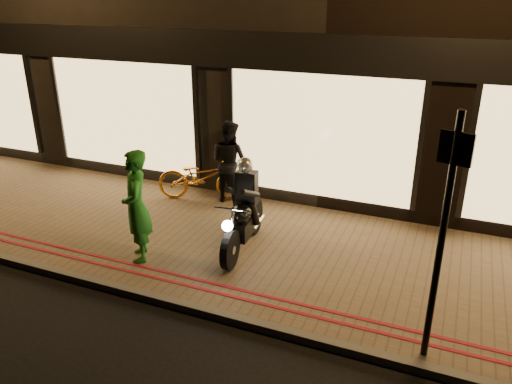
# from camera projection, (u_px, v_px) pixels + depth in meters

# --- Properties ---
(ground) EXTENTS (90.00, 90.00, 0.00)m
(ground) POSITION_uv_depth(u_px,v_px,m) (233.00, 325.00, 6.75)
(ground) COLOR black
(ground) RESTS_ON ground
(sidewalk) EXTENTS (50.00, 4.00, 0.12)m
(sidewalk) POSITION_uv_depth(u_px,v_px,m) (283.00, 254.00, 8.44)
(sidewalk) COLOR brown
(sidewalk) RESTS_ON ground
(kerb_stone) EXTENTS (50.00, 0.14, 0.12)m
(kerb_stone) POSITION_uv_depth(u_px,v_px,m) (235.00, 319.00, 6.77)
(kerb_stone) COLOR #59544C
(kerb_stone) RESTS_ON ground
(red_kerb_lines) EXTENTS (50.00, 0.26, 0.01)m
(red_kerb_lines) POSITION_uv_depth(u_px,v_px,m) (249.00, 296.00, 7.18)
(red_kerb_lines) COLOR maroon
(red_kerb_lines) RESTS_ON sidewalk
(motorcycle) EXTENTS (0.62, 1.94, 1.59)m
(motorcycle) POSITION_uv_depth(u_px,v_px,m) (244.00, 215.00, 8.30)
(motorcycle) COLOR black
(motorcycle) RESTS_ON sidewalk
(sign_post) EXTENTS (0.34, 0.14, 3.00)m
(sign_post) POSITION_uv_depth(u_px,v_px,m) (443.00, 230.00, 5.42)
(sign_post) COLOR black
(sign_post) RESTS_ON sidewalk
(bicycle_gold) EXTENTS (1.96, 1.18, 0.97)m
(bicycle_gold) POSITION_uv_depth(u_px,v_px,m) (202.00, 177.00, 10.34)
(bicycle_gold) COLOR orange
(bicycle_gold) RESTS_ON sidewalk
(person_green) EXTENTS (0.75, 0.80, 1.84)m
(person_green) POSITION_uv_depth(u_px,v_px,m) (136.00, 206.00, 7.88)
(person_green) COLOR #1C6A1C
(person_green) RESTS_ON sidewalk
(person_dark) EXTENTS (0.96, 0.83, 1.70)m
(person_dark) POSITION_uv_depth(u_px,v_px,m) (229.00, 162.00, 10.15)
(person_dark) COLOR black
(person_dark) RESTS_ON sidewalk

